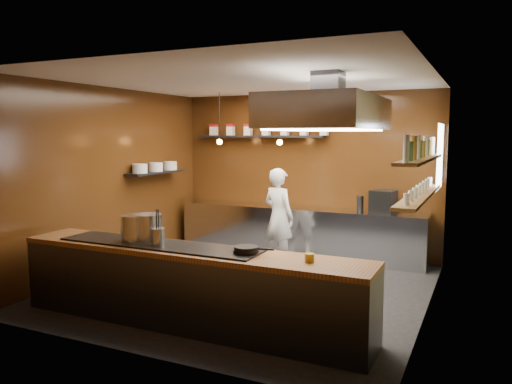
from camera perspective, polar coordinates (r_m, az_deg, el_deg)
The scene contains 26 objects.
floor at distance 7.47m, azimuth -0.97°, elevation -10.83°, with size 5.00×5.00×0.00m, color black.
back_wall at distance 9.46m, azimuth 5.66°, elevation 2.10°, with size 5.00×5.00×0.00m, color #331809.
left_wall at distance 8.56m, azimuth -16.22°, elevation 1.39°, with size 5.00×5.00×0.00m, color #331809.
right_wall at distance 6.48m, azimuth 19.31°, elevation -0.30°, with size 5.00×5.00×0.00m, color brown.
ceiling at distance 7.17m, azimuth -1.02°, elevation 12.71°, with size 5.00×5.00×0.00m, color silver.
window_pane at distance 8.14m, azimuth 20.28°, elevation 3.82°, with size 1.00×1.00×0.00m, color white.
prep_counter at distance 9.30m, azimuth 4.91°, elevation -4.51°, with size 4.60×0.65×0.90m, color silver.
pass_counter at distance 6.00m, azimuth -7.85°, elevation -10.63°, with size 4.40×0.72×0.94m.
tin_shelf at distance 9.64m, azimuth 0.35°, elevation 6.37°, with size 2.60×0.26×0.04m, color black.
plate_shelf at distance 9.23m, azimuth -11.39°, elevation 2.20°, with size 0.30×1.40×0.04m, color black.
bottle_shelf_upper at distance 6.76m, azimuth 18.35°, elevation 3.58°, with size 0.26×2.80×0.04m, color olive.
bottle_shelf_lower at distance 6.79m, azimuth 18.21°, elevation -0.38°, with size 0.26×2.80×0.04m, color olive.
extractor_hood at distance 6.28m, azimuth 8.19°, elevation 8.99°, with size 1.20×2.00×0.72m.
pendant_left at distance 9.28m, azimuth -4.18°, elevation 6.05°, with size 0.10×0.10×0.95m.
pendant_right at distance 8.76m, azimuth 2.72°, elevation 6.03°, with size 0.10×0.10×0.95m.
storage_tins at distance 9.58m, azimuth 1.17°, elevation 7.16°, with size 2.43×0.13×0.22m.
plate_stacks at distance 9.22m, azimuth -11.40°, elevation 2.82°, with size 0.26×1.16×0.16m.
bottles at distance 6.75m, azimuth 18.39°, elevation 4.77°, with size 0.06×2.66×0.24m.
wine_glasses at distance 6.78m, azimuth 18.23°, elevation 0.33°, with size 0.07×2.37×0.13m.
stockpot_large at distance 6.28m, azimuth -13.70°, elevation -4.01°, with size 0.33×0.33×0.32m, color #B8BBBF.
stockpot_small at distance 6.28m, azimuth -12.29°, elevation -3.95°, with size 0.35×0.35×0.33m, color #B5B7BC.
utensil_crock at distance 5.99m, azimuth -11.16°, elevation -5.03°, with size 0.16×0.16×0.20m, color #B0B2B7.
frying_pan at distance 5.52m, azimuth -1.09°, elevation -6.61°, with size 0.46×0.29×0.07m.
butter_jar at distance 5.24m, azimuth 6.14°, elevation -7.48°, with size 0.10×0.10×0.09m, color gold.
espresso_machine at distance 8.74m, azimuth 14.33°, elevation -1.10°, with size 0.39×0.37×0.39m, color black.
chef at distance 8.50m, azimuth 2.60°, elevation -2.89°, with size 0.61×0.40×1.67m, color silver.
Camera 1 is at (3.13, -6.40, 2.23)m, focal length 35.00 mm.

